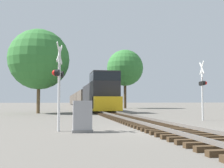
% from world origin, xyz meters
% --- Properties ---
extents(ground_plane, '(400.00, 400.00, 0.00)m').
position_xyz_m(ground_plane, '(0.00, 0.00, 0.00)').
color(ground_plane, '#666059').
extents(rail_track_bed, '(2.60, 160.00, 0.31)m').
position_xyz_m(rail_track_bed, '(0.00, -0.00, 0.14)').
color(rail_track_bed, '#42301E').
rests_on(rail_track_bed, ground).
extents(freight_train, '(3.06, 86.58, 4.67)m').
position_xyz_m(freight_train, '(0.00, 56.66, 1.87)').
color(freight_train, '#232326').
rests_on(freight_train, ground).
extents(crossing_signal_near, '(0.53, 1.01, 3.99)m').
position_xyz_m(crossing_signal_near, '(-4.94, 0.45, 2.38)').
color(crossing_signal_near, silver).
rests_on(crossing_signal_near, ground).
extents(crossing_signal_far, '(0.50, 1.01, 4.15)m').
position_xyz_m(crossing_signal_far, '(4.90, 5.16, 2.45)').
color(crossing_signal_far, silver).
rests_on(crossing_signal_far, ground).
extents(relay_cabinet, '(0.89, 0.61, 1.38)m').
position_xyz_m(relay_cabinet, '(-3.89, -0.05, 0.68)').
color(relay_cabinet, slate).
rests_on(relay_cabinet, ground).
extents(tree_far_right, '(6.72, 6.72, 9.36)m').
position_xyz_m(tree_far_right, '(-7.33, 18.35, 5.99)').
color(tree_far_right, brown).
rests_on(tree_far_right, ground).
extents(tree_mid_background, '(6.78, 6.78, 10.95)m').
position_xyz_m(tree_mid_background, '(6.78, 35.74, 7.54)').
color(tree_mid_background, '#473521').
rests_on(tree_mid_background, ground).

